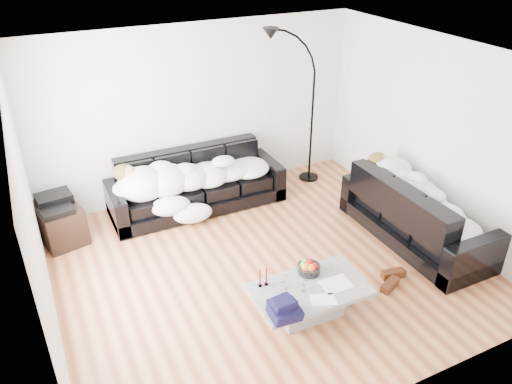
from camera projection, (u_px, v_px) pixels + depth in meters
name	position (u px, v px, depth m)	size (l,w,h in m)	color
ground	(266.00, 264.00, 6.31)	(5.00, 5.00, 0.00)	brown
wall_back	(199.00, 112.00, 7.45)	(5.00, 0.02, 2.60)	silver
wall_left	(33.00, 225.00, 4.72)	(0.02, 4.50, 2.60)	silver
wall_right	(434.00, 136.00, 6.64)	(0.02, 4.50, 2.60)	silver
ceiling	(269.00, 58.00, 5.05)	(5.00, 5.00, 0.00)	white
sofa_back	(196.00, 182.00, 7.37)	(2.57, 0.89, 0.84)	black
sofa_right	(418.00, 211.00, 6.61)	(2.17, 0.93, 0.88)	black
sleeper_back	(197.00, 170.00, 7.23)	(2.17, 0.75, 0.43)	white
sleeper_right	(420.00, 197.00, 6.50)	(1.86, 0.79, 0.46)	white
teal_cushion	(384.00, 173.00, 6.98)	(0.36, 0.30, 0.20)	#0C5A47
coffee_table	(309.00, 301.00, 5.45)	(1.25, 0.73, 0.37)	#939699
fruit_bowl	(309.00, 267.00, 5.55)	(0.25, 0.25, 0.16)	white
wine_glass_a	(285.00, 282.00, 5.31)	(0.07, 0.07, 0.16)	white
wine_glass_b	(282.00, 289.00, 5.20)	(0.07, 0.07, 0.18)	white
wine_glass_c	(304.00, 286.00, 5.27)	(0.06, 0.06, 0.15)	white
candle_left	(260.00, 278.00, 5.33)	(0.04, 0.04, 0.22)	maroon
candle_right	(266.00, 277.00, 5.35)	(0.04, 0.04, 0.22)	maroon
newspaper_a	(336.00, 284.00, 5.40)	(0.33, 0.25, 0.01)	silver
newspaper_b	(323.00, 299.00, 5.19)	(0.26, 0.19, 0.01)	silver
navy_jacket	(280.00, 303.00, 4.90)	(0.33, 0.27, 0.16)	black
shoes	(392.00, 279.00, 5.97)	(0.49, 0.36, 0.11)	#472311
av_cabinet	(59.00, 223.00, 6.70)	(0.51, 0.75, 0.51)	black
stereo	(55.00, 202.00, 6.54)	(0.44, 0.34, 0.13)	black
floor_lamp	(312.00, 116.00, 7.87)	(0.80, 0.32, 2.21)	black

